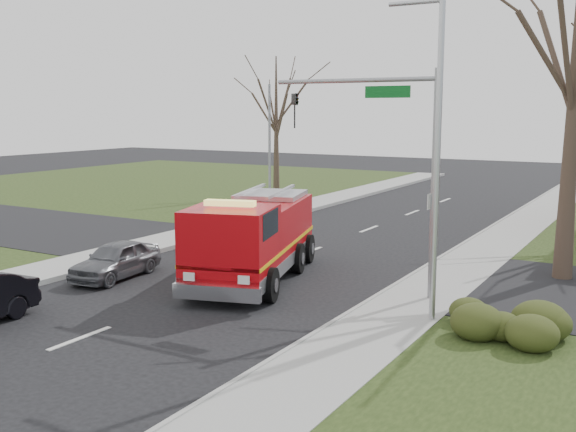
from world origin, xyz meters
The scene contains 10 objects.
ground centered at (0.00, 0.00, 0.00)m, with size 120.00×120.00×0.00m, color black.
sidewalk_right centered at (6.20, 0.00, 0.07)m, with size 2.40×80.00×0.15m, color #979792.
sidewalk_left centered at (-6.20, 0.00, 0.07)m, with size 2.40×80.00×0.15m, color #979792.
hedge_corner centered at (9.00, -1.00, 0.58)m, with size 2.80×2.00×0.90m, color #283613.
bare_tree_left centered at (-10.00, 20.00, 5.56)m, with size 4.50×4.50×9.00m.
traffic_signal_mast centered at (5.21, 1.50, 4.71)m, with size 5.29×0.18×6.80m.
streetlight_pole centered at (7.14, -0.50, 4.55)m, with size 1.48×0.16×8.40m.
utility_pole_far centered at (-6.80, 14.00, 3.50)m, with size 0.14×0.14×7.00m, color gray.
fire_engine centered at (0.51, 1.09, 1.36)m, with size 4.59×7.85×3.00m.
parked_car_maroon centered at (-3.66, -1.00, 0.62)m, with size 1.47×3.66×1.25m, color #57595F.
Camera 1 is at (12.54, -17.28, 5.62)m, focal length 42.00 mm.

